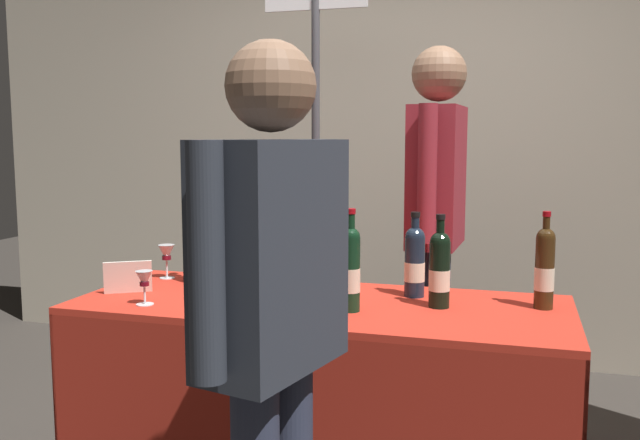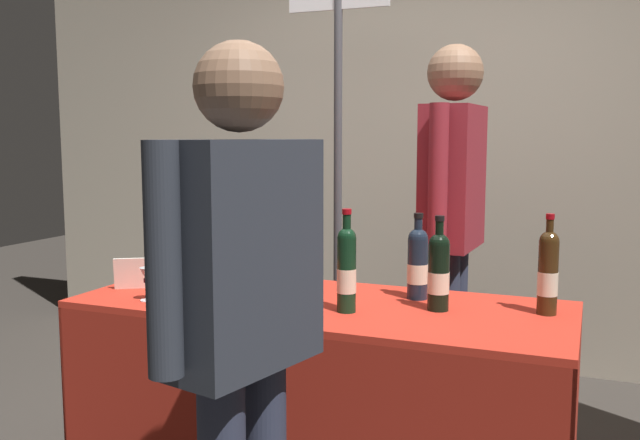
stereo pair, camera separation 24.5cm
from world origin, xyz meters
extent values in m
cube|color=#B2A893|center=(0.00, 1.90, 1.54)|extent=(5.74, 0.12, 3.08)
cube|color=red|center=(0.00, 0.00, 0.77)|extent=(1.79, 0.71, 0.02)
cube|color=#A32519|center=(0.00, 0.35, 0.38)|extent=(1.79, 0.01, 0.76)
cube|color=#A32519|center=(-0.89, 0.00, 0.38)|extent=(0.01, 0.71, 0.76)
cylinder|color=black|center=(0.14, -0.10, 0.91)|extent=(0.07, 0.07, 0.26)
sphere|color=black|center=(0.14, -0.10, 1.04)|extent=(0.06, 0.06, 0.06)
cylinder|color=black|center=(0.14, -0.10, 1.08)|extent=(0.03, 0.03, 0.08)
cylinder|color=maroon|center=(0.14, -0.10, 1.13)|extent=(0.03, 0.03, 0.02)
cylinder|color=beige|center=(0.14, -0.10, 0.89)|extent=(0.07, 0.07, 0.08)
cylinder|color=black|center=(0.43, 0.04, 0.90)|extent=(0.07, 0.07, 0.23)
sphere|color=black|center=(0.43, 0.04, 1.01)|extent=(0.07, 0.07, 0.07)
cylinder|color=black|center=(0.43, 0.04, 1.05)|extent=(0.03, 0.03, 0.08)
cylinder|color=black|center=(0.43, 0.04, 1.10)|extent=(0.03, 0.03, 0.02)
cylinder|color=beige|center=(0.43, 0.04, 0.88)|extent=(0.07, 0.07, 0.07)
cylinder|color=#192333|center=(0.32, 0.17, 0.90)|extent=(0.08, 0.08, 0.23)
sphere|color=#192333|center=(0.32, 0.17, 1.01)|extent=(0.07, 0.07, 0.07)
cylinder|color=#192333|center=(0.32, 0.17, 1.05)|extent=(0.03, 0.03, 0.08)
cylinder|color=black|center=(0.32, 0.17, 1.09)|extent=(0.03, 0.03, 0.02)
cylinder|color=beige|center=(0.32, 0.17, 0.88)|extent=(0.08, 0.08, 0.07)
cylinder|color=#38230F|center=(0.78, 0.12, 0.91)|extent=(0.07, 0.07, 0.25)
sphere|color=#38230F|center=(0.78, 0.12, 1.03)|extent=(0.06, 0.06, 0.06)
cylinder|color=#38230F|center=(0.78, 0.12, 1.07)|extent=(0.02, 0.02, 0.07)
cylinder|color=maroon|center=(0.78, 0.12, 1.12)|extent=(0.03, 0.03, 0.02)
cylinder|color=beige|center=(0.78, 0.12, 0.89)|extent=(0.07, 0.07, 0.08)
cylinder|color=black|center=(-0.09, 0.08, 0.89)|extent=(0.08, 0.08, 0.22)
sphere|color=black|center=(-0.09, 0.08, 1.00)|extent=(0.07, 0.07, 0.07)
cylinder|color=black|center=(-0.09, 0.08, 1.04)|extent=(0.03, 0.03, 0.09)
cylinder|color=black|center=(-0.09, 0.08, 1.09)|extent=(0.04, 0.04, 0.02)
cylinder|color=beige|center=(-0.09, 0.08, 0.87)|extent=(0.08, 0.08, 0.07)
cylinder|color=silver|center=(-0.59, -0.22, 0.78)|extent=(0.06, 0.06, 0.00)
cylinder|color=silver|center=(-0.59, -0.22, 0.82)|extent=(0.01, 0.01, 0.06)
cone|color=silver|center=(-0.59, -0.22, 0.88)|extent=(0.06, 0.06, 0.06)
cylinder|color=#590C19|center=(-0.59, -0.22, 0.86)|extent=(0.03, 0.03, 0.01)
cylinder|color=silver|center=(-0.74, 0.21, 0.78)|extent=(0.06, 0.06, 0.00)
cylinder|color=silver|center=(-0.74, 0.21, 0.82)|extent=(0.01, 0.01, 0.07)
cone|color=silver|center=(-0.74, 0.21, 0.89)|extent=(0.07, 0.07, 0.07)
cylinder|color=#590C19|center=(-0.74, 0.21, 0.87)|extent=(0.04, 0.04, 0.02)
cylinder|color=silver|center=(-0.18, 0.19, 0.78)|extent=(0.06, 0.06, 0.00)
cylinder|color=silver|center=(-0.18, 0.19, 0.82)|extent=(0.01, 0.01, 0.08)
cone|color=silver|center=(-0.18, 0.19, 0.90)|extent=(0.07, 0.07, 0.07)
cylinder|color=#590C19|center=(-0.18, 0.19, 0.88)|extent=(0.04, 0.04, 0.02)
cylinder|color=silver|center=(-0.59, 0.18, 0.87)|extent=(0.09, 0.09, 0.18)
cylinder|color=#38722D|center=(-0.62, 0.19, 1.00)|extent=(0.05, 0.02, 0.26)
ellipsoid|color=#E05B1E|center=(-0.59, 0.19, 1.13)|extent=(0.03, 0.03, 0.05)
cylinder|color=#38722D|center=(-0.60, 0.18, 0.96)|extent=(0.01, 0.03, 0.18)
ellipsoid|color=gold|center=(-0.60, 0.16, 1.05)|extent=(0.03, 0.03, 0.05)
cylinder|color=#38722D|center=(-0.60, 0.17, 0.99)|extent=(0.02, 0.02, 0.23)
ellipsoid|color=#E05B1E|center=(-0.60, 0.16, 1.10)|extent=(0.03, 0.03, 0.05)
cylinder|color=#38722D|center=(-0.60, 0.19, 1.01)|extent=(0.03, 0.05, 0.28)
ellipsoid|color=gold|center=(-0.58, 0.21, 1.16)|extent=(0.03, 0.03, 0.05)
cylinder|color=#38722D|center=(-0.59, 0.18, 0.97)|extent=(0.02, 0.04, 0.20)
ellipsoid|color=#E05B1E|center=(-0.59, 0.20, 1.07)|extent=(0.03, 0.03, 0.05)
cylinder|color=#38722D|center=(-0.60, 0.17, 0.97)|extent=(0.04, 0.02, 0.20)
ellipsoid|color=gold|center=(-0.61, 0.18, 1.07)|extent=(0.03, 0.03, 0.05)
cube|color=silver|center=(-0.75, -0.08, 0.84)|extent=(0.17, 0.12, 0.13)
cylinder|color=#2D3347|center=(0.33, 0.83, 0.44)|extent=(0.12, 0.12, 0.89)
cylinder|color=#2D3347|center=(0.33, 0.67, 0.44)|extent=(0.12, 0.12, 0.89)
cube|color=maroon|center=(0.33, 0.75, 1.20)|extent=(0.23, 0.42, 0.63)
sphere|color=#8C664C|center=(0.33, 0.75, 1.66)|extent=(0.24, 0.24, 0.24)
cylinder|color=maroon|center=(0.34, 1.00, 1.23)|extent=(0.08, 0.08, 0.58)
cylinder|color=maroon|center=(0.32, 0.51, 1.23)|extent=(0.08, 0.08, 0.58)
cube|color=#2D333D|center=(0.10, -0.78, 1.09)|extent=(0.30, 0.45, 0.57)
sphere|color=#8C664C|center=(0.10, -0.78, 1.50)|extent=(0.22, 0.22, 0.22)
cylinder|color=#2D333D|center=(0.05, -1.03, 1.11)|extent=(0.08, 0.08, 0.52)
cylinder|color=#2D333D|center=(0.16, -0.54, 1.11)|extent=(0.08, 0.08, 0.52)
cylinder|color=#47474C|center=(-0.35, 1.11, 1.11)|extent=(0.04, 0.04, 2.23)
camera|label=1|loc=(0.68, -2.34, 1.38)|focal=38.28mm
camera|label=2|loc=(0.91, -2.26, 1.38)|focal=38.28mm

